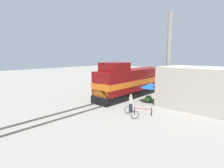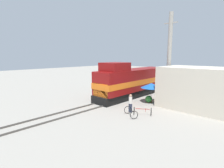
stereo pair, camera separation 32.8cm
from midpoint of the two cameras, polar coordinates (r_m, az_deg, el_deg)
The scene contains 12 objects.
ground_plane at distance 23.36m, azimuth 3.07°, elevation -4.74°, with size 120.00×120.00×0.00m, color gray.
rail_near at distance 23.79m, azimuth 1.72°, elevation -4.29°, with size 0.08×42.99×0.15m, color #4C4742.
rail_far at distance 22.91m, azimuth 4.46°, elevation -4.84°, with size 0.08×42.99×0.15m, color #4C4742.
locomotive at distance 24.61m, azimuth 6.19°, elevation 0.76°, with size 2.90×13.90×4.81m.
utility_pole at distance 23.77m, azimuth 17.57°, elevation 8.54°, with size 1.80×0.52×10.97m.
vendor_umbrella at distance 21.43m, azimuth 12.22°, elevation -0.44°, with size 2.52×2.52×2.40m.
billboard_sign at distance 25.54m, azimuth 18.53°, elevation 2.60°, with size 2.49×0.12×3.86m.
shrub_cluster at distance 21.83m, azimuth 11.39°, elevation -4.77°, with size 0.84×0.84×0.84m, color #388C38.
person_bystander at distance 17.73m, azimuth 5.63°, elevation -5.96°, with size 0.34×0.34×1.83m.
bicycle at distance 17.20m, azimuth 9.55°, elevation -8.67°, with size 1.81×1.53×0.76m.
bicycle_spare at distance 16.71m, azimuth 5.78°, elevation -9.12°, with size 1.78×1.49×0.76m.
building_block_distant at distance 20.90m, azimuth 26.01°, elevation -1.13°, with size 7.62×5.19×4.44m, color beige.
Camera 1 is at (14.13, -17.74, 5.65)m, focal length 28.00 mm.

